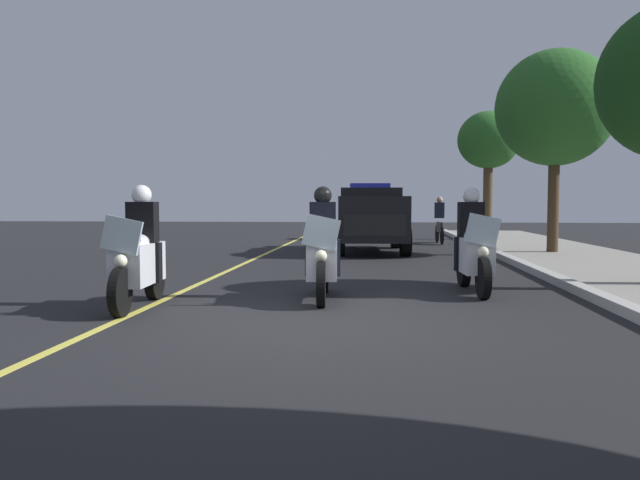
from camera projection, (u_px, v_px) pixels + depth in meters
The scene contains 9 objects.
ground_plane at pixel (305, 323), 7.61m from camera, with size 80.00×80.00×0.00m, color black.
lane_stripe_center at pixel (120, 320), 7.83m from camera, with size 48.00×0.12×0.01m, color #E0D14C.
police_motorcycle_lead_left at pixel (139, 258), 8.74m from camera, with size 2.14×0.61×1.72m.
police_motorcycle_lead_right at pixel (323, 253), 9.49m from camera, with size 2.14×0.61×1.72m.
police_motorcycle_trailing at pixel (473, 250), 10.21m from camera, with size 2.14×0.61×1.72m.
police_suv at pixel (370, 216), 18.68m from camera, with size 5.01×2.32×2.05m.
cyclist_background at pixel (439, 220), 22.34m from camera, with size 1.76×0.33×1.69m.
tree_far_back at pixel (555, 108), 17.24m from camera, with size 3.25×3.25×5.58m.
tree_behind_suv at pixel (489, 141), 24.84m from camera, with size 2.44×2.44×5.00m.
Camera 1 is at (7.49, 0.88, 1.46)m, focal length 35.12 mm.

